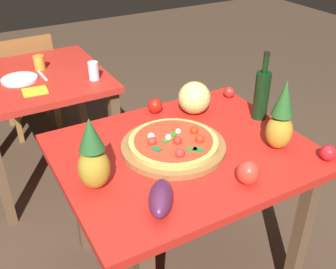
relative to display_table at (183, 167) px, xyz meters
The scene contains 21 objects.
ground_plane 0.68m from the display_table, ahead, with size 10.00×10.00×0.00m, color #4C3828.
display_table is the anchor object (origin of this frame).
background_table 1.25m from the display_table, 107.55° to the left, with size 0.84×0.88×0.77m.
dining_chair 1.90m from the display_table, 100.09° to the left, with size 0.42×0.42×0.85m.
pizza_board 0.12m from the display_table, 146.08° to the left, with size 0.47×0.47×0.03m, color olive.
pizza 0.15m from the display_table, 148.42° to the left, with size 0.40×0.40×0.06m.
wine_bottle 0.55m from the display_table, ahead, with size 0.08×0.08×0.35m.
pineapple_left 0.49m from the display_table, 26.46° to the right, with size 0.12×0.12×0.33m.
pineapple_right 0.50m from the display_table, behind, with size 0.13×0.13×0.31m.
melon 0.41m from the display_table, 50.53° to the left, with size 0.17×0.17×0.17m, color #E6D576.
bell_pepper 0.37m from the display_table, 73.25° to the right, with size 0.09×0.09×0.10m, color red.
eggplant 0.43m from the display_table, 133.22° to the right, with size 0.20×0.09×0.09m, color #532043.
tomato_by_bottle 0.64m from the display_table, 36.59° to the right, with size 0.07×0.07×0.07m, color red.
tomato_at_corner 0.41m from the display_table, 82.33° to the left, with size 0.08×0.08×0.08m, color red.
tomato_beside_pepper 0.62m from the display_table, 33.93° to the left, with size 0.06×0.06×0.06m, color red.
tomato_near_board 0.45m from the display_table, 163.13° to the left, with size 0.07×0.07×0.07m, color red.
drinking_glass_juice 1.34m from the display_table, 104.35° to the left, with size 0.07×0.07×0.09m, color orange.
drinking_glass_water 0.97m from the display_table, 94.63° to the left, with size 0.06×0.06×0.11m, color silver.
dinner_plate 1.26m from the display_table, 112.79° to the left, with size 0.22×0.22×0.02m, color white.
knife_utensil 1.22m from the display_table, 106.68° to the left, with size 0.02×0.18×0.01m, color silver.
napkin_folded 1.05m from the display_table, 115.05° to the left, with size 0.14×0.12×0.01m, color yellow.
Camera 1 is at (-0.80, -1.29, 1.77)m, focal length 42.72 mm.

